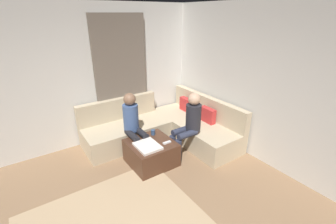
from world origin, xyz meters
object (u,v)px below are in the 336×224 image
at_px(ottoman, 151,153).
at_px(person_on_couch_back, 189,122).
at_px(game_remote, 167,143).
at_px(person_on_couch_side, 133,123).
at_px(coffee_mug, 153,132).
at_px(sectional_couch, 166,127).

distance_m(ottoman, person_on_couch_back, 0.88).
distance_m(game_remote, person_on_couch_side, 0.72).
distance_m(person_on_couch_back, person_on_couch_side, 1.01).
bearing_deg(coffee_mug, person_on_couch_back, 58.30).
relative_size(sectional_couch, game_remote, 17.00).
relative_size(person_on_couch_back, person_on_couch_side, 1.00).
distance_m(coffee_mug, person_on_couch_side, 0.40).
bearing_deg(person_on_couch_side, ottoman, 104.89).
height_order(game_remote, person_on_couch_side, person_on_couch_side).
height_order(ottoman, game_remote, game_remote).
relative_size(game_remote, person_on_couch_back, 0.12).
bearing_deg(coffee_mug, person_on_couch_side, -123.85).
bearing_deg(coffee_mug, game_remote, 5.71).
relative_size(sectional_couch, coffee_mug, 26.84).
relative_size(ottoman, coffee_mug, 8.00).
bearing_deg(coffee_mug, ottoman, -39.29).
relative_size(sectional_couch, person_on_couch_side, 2.12).
height_order(coffee_mug, game_remote, coffee_mug).
bearing_deg(game_remote, coffee_mug, -174.29).
bearing_deg(sectional_couch, person_on_couch_back, 4.56).
xyz_separation_m(ottoman, person_on_couch_side, (-0.41, -0.11, 0.45)).
xyz_separation_m(person_on_couch_back, person_on_couch_side, (-0.54, -0.85, 0.00)).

